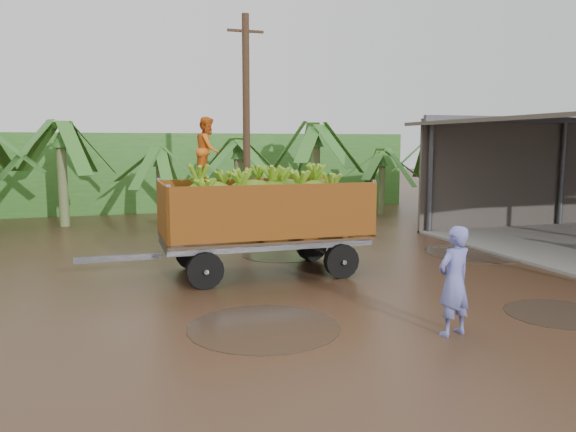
{
  "coord_description": "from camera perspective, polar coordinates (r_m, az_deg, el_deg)",
  "views": [
    {
      "loc": [
        -5.41,
        -11.34,
        3.17
      ],
      "look_at": [
        -1.07,
        2.12,
        1.32
      ],
      "focal_mm": 35.0,
      "sensor_mm": 36.0,
      "label": 1
    }
  ],
  "objects": [
    {
      "name": "ground",
      "position": [
        12.95,
        7.45,
        -6.76
      ],
      "size": [
        100.0,
        100.0,
        0.0
      ],
      "primitive_type": "plane",
      "color": "black",
      "rests_on": "ground"
    },
    {
      "name": "hedge_north",
      "position": [
        27.58,
        -10.78,
        4.48
      ],
      "size": [
        22.0,
        3.0,
        3.6
      ],
      "primitive_type": "cube",
      "color": "#2D661E",
      "rests_on": "ground"
    },
    {
      "name": "banana_trailer",
      "position": [
        13.54,
        -2.6,
        0.24
      ],
      "size": [
        6.76,
        2.36,
        3.77
      ],
      "rotation": [
        0.0,
        0.0,
        -0.0
      ],
      "color": "#9D5916",
      "rests_on": "ground"
    },
    {
      "name": "man_blue",
      "position": [
        9.65,
        16.51,
        -6.34
      ],
      "size": [
        0.75,
        0.59,
        1.83
      ],
      "primitive_type": "imported",
      "rotation": [
        0.0,
        0.0,
        3.39
      ],
      "color": "#666CBA",
      "rests_on": "ground"
    },
    {
      "name": "utility_pole",
      "position": [
        18.81,
        -4.25,
        9.08
      ],
      "size": [
        1.2,
        0.24,
        7.3
      ],
      "color": "#47301E",
      "rests_on": "ground"
    },
    {
      "name": "banana_plants",
      "position": [
        18.54,
        -17.96,
        2.96
      ],
      "size": [
        23.68,
        20.88,
        4.08
      ],
      "color": "#2D661E",
      "rests_on": "ground"
    }
  ]
}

